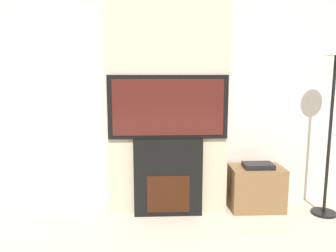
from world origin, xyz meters
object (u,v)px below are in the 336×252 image
Objects in this scene: media_stand at (256,187)px; television at (168,107)px; fireplace at (168,177)px; floor_lamp at (333,94)px.

television is at bearing -174.43° from media_stand.
floor_lamp reaches higher than fireplace.
floor_lamp is (1.58, -0.08, 0.82)m from fireplace.
media_stand is at bearing 5.44° from fireplace.
floor_lamp is at bearing -2.84° from fireplace.
floor_lamp reaches higher than media_stand.
floor_lamp is at bearing -14.34° from media_stand.
fireplace is 0.70m from television.
television is at bearing 177.23° from floor_lamp.
television is 1.58m from floor_lamp.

